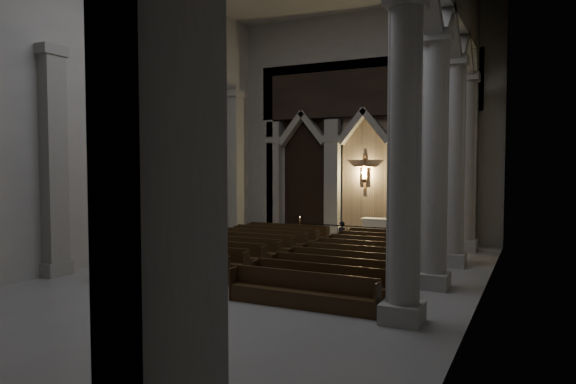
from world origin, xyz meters
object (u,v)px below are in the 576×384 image
object	(u,v)px
altar	(381,228)
altar_rail	(347,231)
pews	(292,258)
worshipper	(342,236)
candle_stand_right	(403,239)
candle_stand_left	(300,234)

from	to	relation	value
altar	altar_rail	xyz separation A→B (m)	(-1.18, -1.95, -0.02)
altar	pews	xyz separation A→B (m)	(-1.18, -8.13, -0.33)
altar	pews	world-z (taller)	altar
pews	worshipper	size ratio (longest dim) A/B	7.80
candle_stand_right	pews	distance (m)	7.06
altar	candle_stand_left	xyz separation A→B (m)	(-3.75, -1.88, -0.31)
worshipper	altar_rail	bearing A→B (deg)	121.96
altar_rail	candle_stand_right	xyz separation A→B (m)	(2.70, 0.35, -0.24)
candle_stand_left	candle_stand_right	size ratio (longest dim) A/B	0.86
altar_rail	candle_stand_right	size ratio (longest dim) A/B	3.37
candle_stand_right	worshipper	size ratio (longest dim) A/B	1.07
worshipper	candle_stand_left	bearing A→B (deg)	164.21
candle_stand_left	pews	xyz separation A→B (m)	(2.57, -6.25, -0.02)
candle_stand_right	altar	bearing A→B (deg)	133.51
altar_rail	worshipper	size ratio (longest dim) A/B	3.60
candle_stand_right	pews	bearing A→B (deg)	-112.50
altar	candle_stand_right	world-z (taller)	candle_stand_right
altar_rail	pews	size ratio (longest dim) A/B	0.46
altar	worshipper	distance (m)	4.01
pews	worshipper	xyz separation A→B (m)	(0.48, 4.18, 0.36)
altar	altar_rail	bearing A→B (deg)	-121.06
altar	pews	size ratio (longest dim) A/B	0.19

